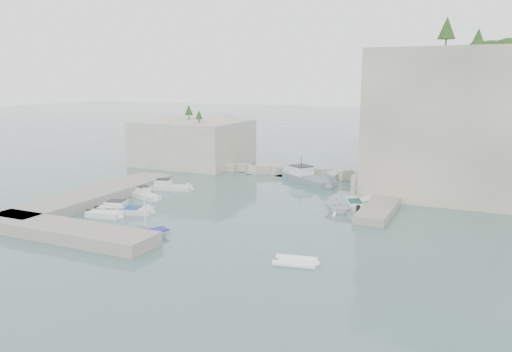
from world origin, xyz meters
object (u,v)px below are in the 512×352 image
at_px(tender_east_c, 367,203).
at_px(work_boat, 309,183).
at_px(motorboat_e, 105,217).
at_px(motorboat_d, 125,213).
at_px(motorboat_b, 146,198).
at_px(tender_east_d, 368,198).
at_px(tender_east_b, 355,206).
at_px(tender_east_a, 338,213).
at_px(rowboat, 146,237).
at_px(inflatable_dinghy, 295,264).
at_px(motorboat_a, 170,189).

height_order(tender_east_c, work_boat, work_boat).
bearing_deg(tender_east_c, motorboat_e, 148.99).
bearing_deg(motorboat_d, motorboat_b, 89.91).
height_order(motorboat_e, motorboat_d, motorboat_d).
bearing_deg(tender_east_d, tender_east_c, -172.66).
height_order(motorboat_e, work_boat, work_boat).
relative_size(tender_east_b, tender_east_d, 1.10).
height_order(tender_east_a, tender_east_c, tender_east_a).
distance_m(motorboat_b, tender_east_a, 22.30).
relative_size(rowboat, work_boat, 0.45).
bearing_deg(motorboat_e, tender_east_b, 26.59).
bearing_deg(motorboat_e, tender_east_d, 33.45).
bearing_deg(tender_east_d, tender_east_a, 168.75).
xyz_separation_m(motorboat_b, work_boat, (14.30, 16.33, 0.00)).
xyz_separation_m(motorboat_b, tender_east_a, (22.10, 3.03, 0.00)).
height_order(rowboat, tender_east_b, rowboat).
relative_size(inflatable_dinghy, tender_east_c, 0.79).
relative_size(motorboat_d, motorboat_a, 1.04).
xyz_separation_m(motorboat_b, tender_east_c, (23.82, 8.76, 0.00)).
xyz_separation_m(tender_east_a, tender_east_d, (1.32, 8.17, 0.00)).
bearing_deg(motorboat_e, tender_east_c, 29.19).
bearing_deg(motorboat_d, work_boat, 43.51).
bearing_deg(inflatable_dinghy, work_boat, 97.04).
relative_size(rowboat, tender_east_d, 1.09).
height_order(motorboat_d, tender_east_c, motorboat_d).
xyz_separation_m(motorboat_d, rowboat, (7.03, -5.74, 0.00)).
distance_m(tender_east_b, work_boat, 13.01).
height_order(motorboat_b, tender_east_a, tender_east_a).
bearing_deg(tender_east_c, motorboat_d, 146.49).
bearing_deg(tender_east_c, tender_east_b, 179.81).
relative_size(motorboat_b, motorboat_d, 0.73).
relative_size(motorboat_e, motorboat_d, 0.61).
distance_m(motorboat_e, tender_east_d, 29.57).
relative_size(motorboat_b, tender_east_a, 1.46).
distance_m(rowboat, tender_east_a, 19.88).
bearing_deg(motorboat_e, inflatable_dinghy, -18.28).
bearing_deg(tender_east_b, tender_east_c, -45.54).
relative_size(tender_east_a, tender_east_d, 0.82).
bearing_deg(rowboat, motorboat_e, 93.98).
xyz_separation_m(motorboat_a, tender_east_d, (23.58, 6.17, 0.00)).
distance_m(motorboat_b, motorboat_d, 6.51).
height_order(motorboat_a, tender_east_a, tender_east_a).
height_order(motorboat_d, inflatable_dinghy, motorboat_d).
bearing_deg(work_boat, inflatable_dinghy, -38.70).
bearing_deg(rowboat, work_boat, 18.41).
bearing_deg(tender_east_b, motorboat_a, 70.60).
xyz_separation_m(tender_east_d, work_boat, (-9.11, 5.14, 0.00)).
bearing_deg(rowboat, motorboat_d, 79.78).
xyz_separation_m(inflatable_dinghy, tender_east_d, (0.30, 23.56, 0.00)).
height_order(motorboat_d, tender_east_a, tender_east_a).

